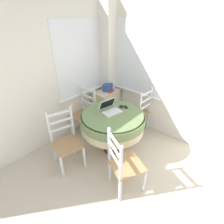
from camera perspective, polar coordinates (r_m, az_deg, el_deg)
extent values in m
cube|color=white|center=(3.13, -28.29, 7.28)|extent=(4.12, 0.06, 2.55)
cube|color=white|center=(3.62, -10.62, 16.66)|extent=(1.10, 0.01, 1.42)
cube|color=white|center=(3.83, -9.33, 6.07)|extent=(1.18, 0.07, 0.02)
cube|color=white|center=(3.26, 31.00, 7.34)|extent=(0.06, 4.62, 2.55)
cube|color=white|center=(3.68, 8.56, 17.04)|extent=(0.01, 1.10, 1.42)
cube|color=white|center=(3.88, 7.52, 6.56)|extent=(0.07, 1.18, 0.02)
cube|color=white|center=(4.04, -1.25, 15.37)|extent=(0.28, 0.28, 2.55)
cylinder|color=#4C3D2D|center=(3.44, 0.25, -11.66)|extent=(0.36, 0.36, 0.03)
cylinder|color=#4C3D2D|center=(3.20, 0.26, -6.57)|extent=(0.11, 0.11, 0.73)
cylinder|color=beige|center=(3.07, 0.27, -3.33)|extent=(1.09, 1.09, 0.30)
cylinder|color=#6B8451|center=(3.03, 0.28, -2.18)|extent=(1.12, 1.12, 0.15)
cylinder|color=#6B8451|center=(2.99, 0.28, -0.81)|extent=(1.06, 1.06, 0.02)
cube|color=silver|center=(3.02, -0.02, 0.01)|extent=(0.35, 0.26, 0.02)
cube|color=silver|center=(3.03, -0.19, 0.29)|extent=(0.30, 0.17, 0.00)
cube|color=silver|center=(3.07, -1.64, 2.69)|extent=(0.33, 0.15, 0.19)
cube|color=black|center=(3.07, -1.58, 2.69)|extent=(0.30, 0.13, 0.16)
ellipsoid|color=black|center=(3.18, 3.12, 1.87)|extent=(0.06, 0.09, 0.05)
cube|color=black|center=(3.20, 4.50, 1.64)|extent=(0.10, 0.12, 0.01)
cube|color=black|center=(3.19, 4.51, 1.73)|extent=(0.07, 0.09, 0.00)
cube|color=#A87F51|center=(3.68, -9.62, -1.02)|extent=(0.44, 0.44, 0.02)
cube|color=silver|center=(3.83, -13.35, -3.96)|extent=(0.03, 0.03, 0.42)
cube|color=silver|center=(3.58, -9.62, -6.24)|extent=(0.03, 0.03, 0.42)
cube|color=silver|center=(4.02, -9.10, -1.69)|extent=(0.03, 0.03, 0.42)
cube|color=silver|center=(3.78, -5.28, -3.69)|extent=(0.03, 0.03, 0.42)
cube|color=silver|center=(3.78, -9.71, 4.82)|extent=(0.03, 0.03, 0.56)
cube|color=silver|center=(3.52, -5.66, 3.15)|extent=(0.03, 0.03, 0.56)
cube|color=silver|center=(3.56, -7.99, 7.06)|extent=(0.03, 0.38, 0.04)
cube|color=silver|center=(3.62, -7.82, 4.97)|extent=(0.03, 0.38, 0.04)
cube|color=silver|center=(3.68, -7.67, 2.94)|extent=(0.03, 0.38, 0.04)
cube|color=#A87F51|center=(3.76, 8.01, -0.12)|extent=(0.44, 0.44, 0.02)
cube|color=silver|center=(4.10, 7.15, -0.86)|extent=(0.03, 0.03, 0.42)
cube|color=silver|center=(3.84, 3.83, -3.03)|extent=(0.03, 0.03, 0.42)
cube|color=silver|center=(3.93, 11.64, -2.77)|extent=(0.03, 0.03, 0.42)
cube|color=silver|center=(3.66, 8.49, -5.20)|extent=(0.03, 0.03, 0.42)
cube|color=silver|center=(3.69, 12.44, 3.84)|extent=(0.03, 0.03, 0.56)
cube|color=silver|center=(3.39, 9.13, 1.78)|extent=(0.03, 0.03, 0.56)
cube|color=silver|center=(3.45, 11.19, 5.96)|extent=(0.38, 0.03, 0.04)
cube|color=silver|center=(3.51, 10.96, 3.82)|extent=(0.38, 0.03, 0.04)
cube|color=silver|center=(3.57, 10.73, 1.75)|extent=(0.38, 0.03, 0.04)
cube|color=#A87F51|center=(2.58, 4.88, -16.81)|extent=(0.58, 0.58, 0.02)
cube|color=silver|center=(2.71, 10.47, -21.32)|extent=(0.05, 0.05, 0.42)
cube|color=silver|center=(2.92, 6.39, -16.11)|extent=(0.05, 0.05, 0.42)
cube|color=silver|center=(2.59, 2.62, -24.20)|extent=(0.05, 0.05, 0.42)
cube|color=silver|center=(2.80, -0.84, -18.38)|extent=(0.05, 0.05, 0.42)
cube|color=silver|center=(2.19, 2.94, -16.50)|extent=(0.04, 0.04, 0.56)
cube|color=silver|center=(2.44, -0.93, -10.53)|extent=(0.04, 0.04, 0.56)
cube|color=silver|center=(2.18, 0.92, -9.33)|extent=(0.19, 0.35, 0.04)
cube|color=silver|center=(2.27, 0.89, -12.14)|extent=(0.19, 0.35, 0.04)
cube|color=silver|center=(2.37, 0.86, -14.72)|extent=(0.19, 0.35, 0.04)
cube|color=#A87F51|center=(2.97, -14.36, -10.30)|extent=(0.53, 0.54, 0.02)
cube|color=silver|center=(2.95, -16.05, -16.79)|extent=(0.04, 0.04, 0.42)
cube|color=silver|center=(3.02, -9.07, -14.34)|extent=(0.04, 0.04, 0.42)
cube|color=silver|center=(3.22, -18.28, -12.38)|extent=(0.04, 0.04, 0.42)
cube|color=silver|center=(3.29, -11.91, -10.28)|extent=(0.04, 0.04, 0.42)
cube|color=silver|center=(2.92, -19.85, -4.99)|extent=(0.04, 0.04, 0.56)
cube|color=silver|center=(2.99, -12.92, -2.87)|extent=(0.04, 0.04, 0.56)
cube|color=silver|center=(2.84, -16.94, -0.40)|extent=(0.37, 0.13, 0.04)
cube|color=silver|center=(2.91, -16.53, -2.84)|extent=(0.37, 0.13, 0.04)
cube|color=silver|center=(2.99, -16.13, -5.16)|extent=(0.37, 0.13, 0.04)
cube|color=beige|center=(4.18, -1.86, 2.30)|extent=(0.59, 0.40, 0.71)
cube|color=beige|center=(4.02, -1.95, 6.86)|extent=(0.61, 0.42, 0.02)
cube|color=beige|center=(3.95, 0.27, 4.40)|extent=(0.52, 0.01, 0.20)
sphere|color=olive|center=(3.94, 0.36, 4.37)|extent=(0.02, 0.02, 0.02)
cube|color=beige|center=(4.06, 0.26, 1.41)|extent=(0.52, 0.01, 0.20)
sphere|color=olive|center=(4.05, 0.35, 1.37)|extent=(0.02, 0.02, 0.02)
cube|color=beige|center=(4.18, 0.25, -1.42)|extent=(0.52, 0.01, 0.20)
sphere|color=olive|center=(4.17, 0.34, -1.46)|extent=(0.02, 0.02, 0.02)
cube|color=#2D4C93|center=(3.97, -1.40, 8.04)|extent=(0.19, 0.14, 0.17)
cube|color=#BC3338|center=(4.00, -1.22, 7.05)|extent=(0.15, 0.24, 0.02)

